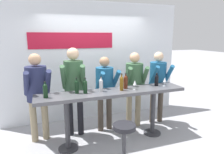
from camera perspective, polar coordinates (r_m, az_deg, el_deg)
ground_plane at (r=4.12m, az=0.38°, el=-17.66°), size 40.00×40.00×0.00m
back_wall at (r=4.92m, az=-5.11°, el=4.55°), size 4.42×0.12×2.81m
tasting_table at (r=3.77m, az=0.40°, el=-6.24°), size 2.82×0.51×1.01m
bar_stool at (r=3.31m, az=3.51°, el=-16.94°), size 0.38×0.38×0.66m
person_far_left at (r=4.00m, az=-20.63°, el=-3.07°), size 0.51×0.60×1.71m
person_left at (r=4.01m, az=-10.82°, el=-1.55°), size 0.52×0.63×1.80m
person_center_left at (r=4.20m, az=-2.06°, el=-2.59°), size 0.49×0.57×1.60m
person_center at (r=4.39m, az=6.37°, el=-1.39°), size 0.50×0.59×1.67m
person_center_right at (r=4.69m, az=12.96°, el=-0.77°), size 0.47×0.56×1.67m
wine_bottle_0 at (r=3.57m, az=-7.67°, el=-2.61°), size 0.07×0.07×0.29m
wine_bottle_1 at (r=3.73m, az=2.77°, el=-1.67°), size 0.07×0.07×0.32m
wine_bottle_2 at (r=3.87m, az=3.93°, el=-1.28°), size 0.08×0.08×0.30m
wine_bottle_3 at (r=3.47m, az=-18.52°, el=-3.59°), size 0.08×0.08×0.28m
wine_bottle_4 at (r=3.60m, az=-10.06°, el=-2.60°), size 0.07×0.07×0.29m
wine_bottle_5 at (r=3.66m, az=-3.15°, el=-2.20°), size 0.07×0.07×0.28m
wine_bottle_6 at (r=4.18m, az=12.61°, el=-0.78°), size 0.08×0.08×0.27m
wine_glass_0 at (r=4.19m, az=14.85°, el=-0.85°), size 0.07×0.07×0.18m
wine_glass_1 at (r=3.82m, az=6.55°, el=-1.73°), size 0.07×0.07×0.18m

